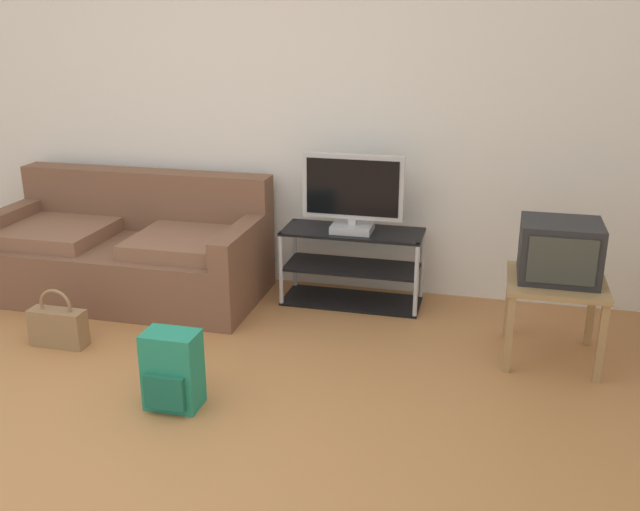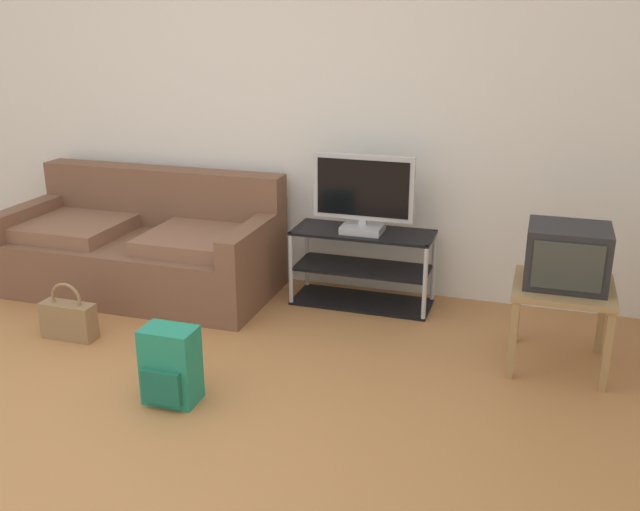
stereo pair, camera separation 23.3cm
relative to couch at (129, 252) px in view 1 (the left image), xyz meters
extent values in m
cube|color=#B27542|center=(0.76, -1.91, -0.31)|extent=(9.00, 9.80, 0.02)
cube|color=silver|center=(0.76, 0.54, 1.05)|extent=(9.00, 0.10, 2.70)
cube|color=brown|center=(0.00, -0.05, -0.11)|extent=(1.91, 0.93, 0.39)
cube|color=brown|center=(0.00, 0.31, 0.31)|extent=(1.91, 0.20, 0.43)
cube|color=brown|center=(-0.88, -0.05, 0.18)|extent=(0.14, 0.93, 0.19)
cube|color=brown|center=(0.88, -0.05, 0.18)|extent=(0.14, 0.93, 0.19)
cube|color=brown|center=(-0.52, -0.11, 0.14)|extent=(0.76, 0.65, 0.10)
cube|color=brown|center=(0.52, -0.11, 0.14)|extent=(0.76, 0.65, 0.10)
cube|color=black|center=(1.58, 0.19, 0.21)|extent=(0.95, 0.38, 0.02)
cube|color=black|center=(1.58, 0.19, -0.04)|extent=(0.91, 0.36, 0.02)
cube|color=black|center=(1.58, 0.19, -0.29)|extent=(0.95, 0.38, 0.02)
cylinder|color=#B7B7BC|center=(1.12, 0.02, -0.04)|extent=(0.03, 0.03, 0.52)
cylinder|color=#B7B7BC|center=(2.04, 0.02, -0.04)|extent=(0.03, 0.03, 0.52)
cylinder|color=#B7B7BC|center=(1.12, 0.37, -0.04)|extent=(0.03, 0.03, 0.52)
cylinder|color=#B7B7BC|center=(2.04, 0.37, -0.04)|extent=(0.03, 0.03, 0.52)
cube|color=#B2B2B7|center=(1.58, 0.17, 0.24)|extent=(0.27, 0.22, 0.05)
cube|color=#B2B2B7|center=(1.58, 0.17, 0.29)|extent=(0.05, 0.04, 0.04)
cube|color=#B2B2B7|center=(1.58, 0.17, 0.52)|extent=(0.68, 0.04, 0.43)
cube|color=black|center=(1.58, 0.15, 0.52)|extent=(0.62, 0.01, 0.37)
cube|color=#9E7A4C|center=(2.86, -0.35, 0.17)|extent=(0.54, 0.54, 0.03)
cube|color=#9E7A4C|center=(2.62, -0.59, -0.07)|extent=(0.04, 0.04, 0.46)
cube|color=#9E7A4C|center=(3.10, -0.59, -0.07)|extent=(0.04, 0.04, 0.46)
cube|color=#9E7A4C|center=(2.62, -0.11, -0.07)|extent=(0.04, 0.04, 0.46)
cube|color=#9E7A4C|center=(3.10, -0.11, -0.07)|extent=(0.04, 0.04, 0.46)
cube|color=#232326|center=(2.86, -0.33, 0.35)|extent=(0.43, 0.37, 0.33)
cube|color=#333833|center=(2.86, -0.52, 0.35)|extent=(0.36, 0.01, 0.26)
cube|color=#238466|center=(0.97, -1.38, -0.10)|extent=(0.28, 0.18, 0.41)
cube|color=#1A634C|center=(0.97, -1.48, -0.17)|extent=(0.21, 0.04, 0.18)
cylinder|color=#1A634C|center=(0.90, -1.27, -0.08)|extent=(0.04, 0.04, 0.33)
cylinder|color=#1A634C|center=(1.05, -1.27, -0.08)|extent=(0.04, 0.04, 0.33)
cube|color=olive|center=(0.00, -0.90, -0.19)|extent=(0.34, 0.12, 0.23)
torus|color=olive|center=(0.00, -0.90, -0.04)|extent=(0.21, 0.02, 0.21)
camera|label=1|loc=(2.47, -4.31, 1.61)|focal=39.92mm
camera|label=2|loc=(2.69, -4.25, 1.61)|focal=39.92mm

